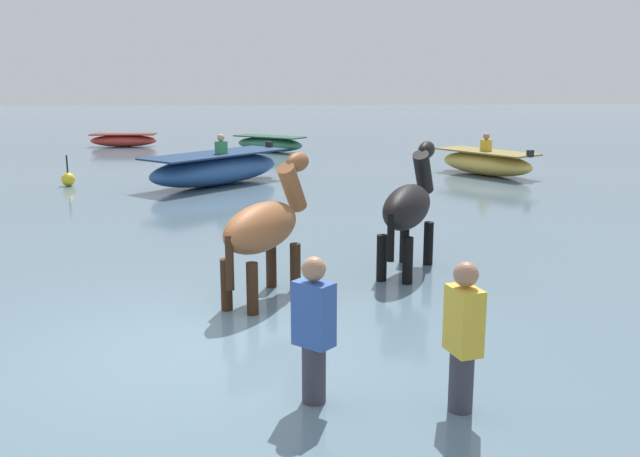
% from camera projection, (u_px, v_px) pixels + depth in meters
% --- Properties ---
extents(ground_plane, '(120.00, 120.00, 0.00)m').
position_uv_depth(ground_plane, '(195.00, 381.00, 7.22)').
color(ground_plane, '#84755B').
extents(water_surface, '(90.00, 90.00, 0.38)m').
position_uv_depth(water_surface, '(247.00, 196.00, 16.94)').
color(water_surface, slate).
rests_on(water_surface, ground).
extents(horse_lead_chestnut, '(1.23, 1.82, 2.08)m').
position_uv_depth(horse_lead_chestnut, '(265.00, 230.00, 8.48)').
color(horse_lead_chestnut, brown).
rests_on(horse_lead_chestnut, ground).
extents(horse_trailing_black, '(1.16, 1.88, 2.10)m').
position_uv_depth(horse_trailing_black, '(409.00, 210.00, 9.67)').
color(horse_trailing_black, black).
rests_on(horse_trailing_black, ground).
extents(boat_distant_east, '(2.45, 0.80, 0.48)m').
position_uv_depth(boat_distant_east, '(123.00, 140.00, 26.43)').
color(boat_distant_east, '#BC382D').
rests_on(boat_distant_east, water_surface).
extents(boat_near_port, '(3.63, 3.85, 1.25)m').
position_uv_depth(boat_near_port, '(216.00, 169.00, 17.38)').
color(boat_near_port, '#28518E').
rests_on(boat_near_port, water_surface).
extents(boat_far_offshore, '(2.55, 3.02, 1.12)m').
position_uv_depth(boat_far_offshore, '(486.00, 163.00, 19.08)').
color(boat_far_offshore, gold).
rests_on(boat_far_offshore, water_surface).
extents(boat_distant_west, '(2.71, 2.23, 0.53)m').
position_uv_depth(boat_distant_west, '(270.00, 144.00, 24.84)').
color(boat_distant_west, '#337556').
rests_on(boat_distant_west, water_surface).
extents(person_onlooker_left, '(0.28, 0.36, 1.63)m').
position_uv_depth(person_onlooker_left, '(462.00, 354.00, 5.68)').
color(person_onlooker_left, '#383842').
rests_on(person_onlooker_left, ground).
extents(person_wading_mid, '(0.37, 0.36, 1.63)m').
position_uv_depth(person_wading_mid, '(314.00, 347.00, 5.83)').
color(person_wading_mid, '#383842').
rests_on(person_wading_mid, ground).
extents(channel_buoy, '(0.33, 0.33, 0.75)m').
position_uv_depth(channel_buoy, '(68.00, 179.00, 17.22)').
color(channel_buoy, yellow).
rests_on(channel_buoy, water_surface).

